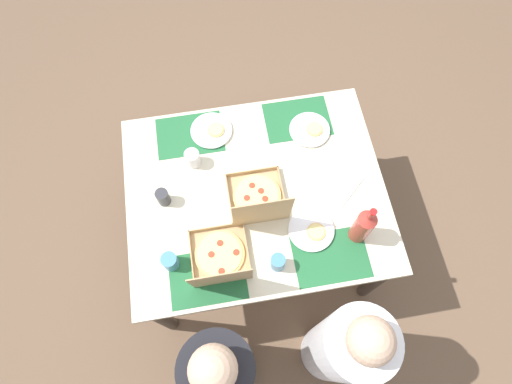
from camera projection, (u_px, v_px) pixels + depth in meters
name	position (u px, v px, depth m)	size (l,w,h in m)	color
ground_plane	(256.00, 234.00, 2.84)	(6.00, 6.00, 0.00)	brown
dining_table	(256.00, 199.00, 2.26)	(1.33, 1.09, 0.73)	#3F3328
placemat_near_left	(297.00, 119.00, 2.34)	(0.36, 0.26, 0.00)	#236638
placemat_near_right	(190.00, 135.00, 2.30)	(0.36, 0.26, 0.00)	#236638
placemat_far_left	(331.00, 256.00, 2.03)	(0.36, 0.26, 0.00)	#236638
placemat_far_right	(208.00, 277.00, 1.99)	(0.36, 0.26, 0.00)	#236638
pizza_box_corner_right	(257.00, 199.00, 2.10)	(0.28, 0.30, 0.32)	tan
pizza_box_corner_left	(220.00, 259.00, 1.98)	(0.27, 0.30, 0.31)	tan
plate_far_right	(312.00, 230.00, 2.08)	(0.23, 0.23, 0.03)	white
plate_near_right	(310.00, 130.00, 2.30)	(0.22, 0.22, 0.03)	white
plate_middle	(212.00, 131.00, 2.30)	(0.23, 0.23, 0.03)	white
soda_bottle	(363.00, 226.00, 1.96)	(0.09, 0.09, 0.32)	#B2382D
cup_red	(193.00, 158.00, 2.19)	(0.08, 0.08, 0.10)	silver
cup_clear_left	(163.00, 197.00, 2.10)	(0.06, 0.06, 0.10)	#333338
cup_clear_right	(278.00, 262.00, 1.97)	(0.07, 0.07, 0.10)	teal
cup_dark	(170.00, 261.00, 1.98)	(0.08, 0.08, 0.09)	teal
knife_by_near_right	(352.00, 191.00, 2.17)	(0.21, 0.02, 0.01)	#B7B7BC
knife_by_near_left	(309.00, 169.00, 2.22)	(0.21, 0.02, 0.01)	#B7B7BC
diner_left_seat	(343.00, 348.00, 2.07)	(0.32, 0.32, 1.15)	white
diner_right_seat	(223.00, 370.00, 2.05)	(0.32, 0.32, 1.12)	black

